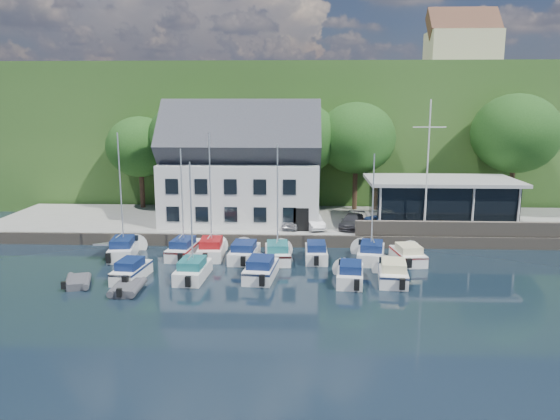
# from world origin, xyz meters

# --- Properties ---
(ground) EXTENTS (180.00, 180.00, 0.00)m
(ground) POSITION_xyz_m (0.00, 0.00, 0.00)
(ground) COLOR black
(ground) RESTS_ON ground
(quay) EXTENTS (60.00, 13.00, 1.00)m
(quay) POSITION_xyz_m (0.00, 17.50, 0.50)
(quay) COLOR gray
(quay) RESTS_ON ground
(quay_face) EXTENTS (60.00, 0.30, 1.00)m
(quay_face) POSITION_xyz_m (0.00, 11.00, 0.50)
(quay_face) COLOR #635B4F
(quay_face) RESTS_ON ground
(hillside) EXTENTS (160.00, 75.00, 16.00)m
(hillside) POSITION_xyz_m (0.00, 62.00, 8.00)
(hillside) COLOR #2C511E
(hillside) RESTS_ON ground
(field_patch) EXTENTS (50.00, 30.00, 0.30)m
(field_patch) POSITION_xyz_m (8.00, 70.00, 16.15)
(field_patch) COLOR #556834
(field_patch) RESTS_ON hillside
(farmhouse) EXTENTS (10.40, 7.00, 8.20)m
(farmhouse) POSITION_xyz_m (22.00, 52.00, 20.10)
(farmhouse) COLOR beige
(farmhouse) RESTS_ON hillside
(harbor_building) EXTENTS (14.40, 8.20, 8.70)m
(harbor_building) POSITION_xyz_m (-7.00, 16.50, 5.35)
(harbor_building) COLOR silver
(harbor_building) RESTS_ON quay
(club_pavilion) EXTENTS (13.20, 7.20, 4.10)m
(club_pavilion) POSITION_xyz_m (11.00, 16.00, 3.05)
(club_pavilion) COLOR black
(club_pavilion) RESTS_ON quay
(seawall) EXTENTS (18.00, 0.50, 1.20)m
(seawall) POSITION_xyz_m (12.00, 11.40, 1.60)
(seawall) COLOR #635B4F
(seawall) RESTS_ON quay
(gangway) EXTENTS (1.20, 6.00, 1.40)m
(gangway) POSITION_xyz_m (-16.50, 9.00, 0.00)
(gangway) COLOR silver
(gangway) RESTS_ON ground
(car_silver) EXTENTS (1.69, 3.52, 1.16)m
(car_silver) POSITION_xyz_m (-2.38, 13.76, 1.58)
(car_silver) COLOR #B1B2B6
(car_silver) RESTS_ON quay
(car_white) EXTENTS (2.29, 3.94, 1.23)m
(car_white) POSITION_xyz_m (-0.50, 13.60, 1.61)
(car_white) COLOR silver
(car_white) RESTS_ON quay
(car_dgrey) EXTENTS (2.82, 4.44, 1.20)m
(car_dgrey) POSITION_xyz_m (2.94, 13.97, 1.60)
(car_dgrey) COLOR #313036
(car_dgrey) RESTS_ON quay
(car_blue) EXTENTS (2.43, 3.90, 1.25)m
(car_blue) POSITION_xyz_m (5.51, 13.33, 1.62)
(car_blue) COLOR #305095
(car_blue) RESTS_ON quay
(flagpole) EXTENTS (2.65, 0.20, 11.05)m
(flagpole) POSITION_xyz_m (8.80, 12.00, 6.53)
(flagpole) COLOR silver
(flagpole) RESTS_ON quay
(tree_0) EXTENTS (6.89, 6.89, 9.42)m
(tree_0) POSITION_xyz_m (-18.09, 22.50, 5.71)
(tree_0) COLOR #143610
(tree_0) RESTS_ON quay
(tree_1) EXTENTS (8.09, 8.09, 11.05)m
(tree_1) POSITION_xyz_m (-12.85, 21.84, 6.53)
(tree_1) COLOR #143610
(tree_1) RESTS_ON quay
(tree_2) EXTENTS (7.88, 7.88, 10.76)m
(tree_2) POSITION_xyz_m (-1.64, 22.16, 6.38)
(tree_2) COLOR #143610
(tree_2) RESTS_ON quay
(tree_3) EXTENTS (7.94, 7.94, 10.85)m
(tree_3) POSITION_xyz_m (3.94, 22.41, 6.43)
(tree_3) COLOR #143610
(tree_3) RESTS_ON quay
(tree_5) EXTENTS (8.54, 8.54, 11.67)m
(tree_5) POSITION_xyz_m (19.27, 21.42, 6.84)
(tree_5) COLOR #143610
(tree_5) RESTS_ON quay
(boat_r1_0) EXTENTS (2.85, 6.75, 9.44)m
(boat_r1_0) POSITION_xyz_m (-15.28, 7.64, 4.72)
(boat_r1_0) COLOR white
(boat_r1_0) RESTS_ON ground
(boat_r1_1) EXTENTS (2.52, 6.61, 9.00)m
(boat_r1_1) POSITION_xyz_m (-10.62, 7.93, 4.50)
(boat_r1_1) COLOR white
(boat_r1_1) RESTS_ON ground
(boat_r1_2) EXTENTS (2.31, 6.21, 9.12)m
(boat_r1_2) POSITION_xyz_m (-8.43, 7.91, 4.56)
(boat_r1_2) COLOR white
(boat_r1_2) RESTS_ON ground
(boat_r1_3) EXTENTS (2.50, 5.88, 1.45)m
(boat_r1_3) POSITION_xyz_m (-5.79, 7.11, 0.73)
(boat_r1_3) COLOR white
(boat_r1_3) RESTS_ON ground
(boat_r1_4) EXTENTS (2.44, 5.90, 8.82)m
(boat_r1_4) POSITION_xyz_m (-3.25, 7.03, 4.41)
(boat_r1_4) COLOR white
(boat_r1_4) RESTS_ON ground
(boat_r1_5) EXTENTS (1.85, 5.32, 1.44)m
(boat_r1_5) POSITION_xyz_m (-0.32, 7.30, 0.72)
(boat_r1_5) COLOR white
(boat_r1_5) RESTS_ON ground
(boat_r1_6) EXTENTS (3.05, 6.27, 9.05)m
(boat_r1_6) POSITION_xyz_m (3.85, 7.35, 4.52)
(boat_r1_6) COLOR white
(boat_r1_6) RESTS_ON ground
(boat_r1_7) EXTENTS (2.75, 5.60, 1.38)m
(boat_r1_7) POSITION_xyz_m (6.58, 7.07, 0.69)
(boat_r1_7) COLOR white
(boat_r1_7) RESTS_ON ground
(boat_r2_0) EXTENTS (2.33, 5.53, 1.46)m
(boat_r2_0) POSITION_xyz_m (-12.96, 2.16, 0.73)
(boat_r2_0) COLOR white
(boat_r2_0) RESTS_ON ground
(boat_r2_1) EXTENTS (2.32, 6.10, 8.76)m
(boat_r2_1) POSITION_xyz_m (-8.82, 2.54, 4.38)
(boat_r2_1) COLOR white
(boat_r2_1) RESTS_ON ground
(boat_r2_2) EXTENTS (2.68, 5.99, 1.51)m
(boat_r2_2) POSITION_xyz_m (-4.19, 2.79, 0.75)
(boat_r2_2) COLOR white
(boat_r2_2) RESTS_ON ground
(boat_r2_3) EXTENTS (2.43, 5.68, 1.42)m
(boat_r2_3) POSITION_xyz_m (1.84, 2.16, 0.71)
(boat_r2_3) COLOR white
(boat_r2_3) RESTS_ON ground
(boat_r2_4) EXTENTS (2.64, 6.11, 1.48)m
(boat_r2_4) POSITION_xyz_m (4.71, 2.53, 0.74)
(boat_r2_4) COLOR white
(boat_r2_4) RESTS_ON ground
(dinghy_0) EXTENTS (2.48, 3.21, 0.66)m
(dinghy_0) POSITION_xyz_m (-16.12, 0.77, 0.33)
(dinghy_0) COLOR #3D3D42
(dinghy_0) RESTS_ON ground
(dinghy_1) EXTENTS (1.92, 3.13, 0.72)m
(dinghy_1) POSITION_xyz_m (-12.45, -0.34, 0.36)
(dinghy_1) COLOR #3D3D42
(dinghy_1) RESTS_ON ground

